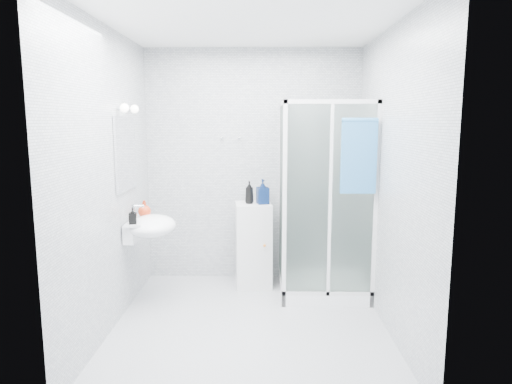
{
  "coord_description": "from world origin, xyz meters",
  "views": [
    {
      "loc": [
        0.12,
        -3.84,
        1.8
      ],
      "look_at": [
        0.05,
        0.35,
        1.15
      ],
      "focal_mm": 32.0,
      "sensor_mm": 36.0,
      "label": 1
    }
  ],
  "objects_px": {
    "hand_towel": "(359,154)",
    "soap_dispenser_black": "(133,216)",
    "storage_cabinet": "(253,245)",
    "shampoo_bottle_b": "(263,192)",
    "soap_dispenser_orange": "(144,209)",
    "wall_basin": "(149,226)",
    "shampoo_bottle_a": "(249,192)",
    "shower_enclosure": "(316,253)"
  },
  "relations": [
    {
      "from": "shampoo_bottle_b",
      "to": "storage_cabinet",
      "type": "bearing_deg",
      "value": 167.52
    },
    {
      "from": "soap_dispenser_black",
      "to": "storage_cabinet",
      "type": "bearing_deg",
      "value": 34.24
    },
    {
      "from": "wall_basin",
      "to": "shampoo_bottle_a",
      "type": "height_order",
      "value": "shampoo_bottle_a"
    },
    {
      "from": "wall_basin",
      "to": "shampoo_bottle_a",
      "type": "xyz_separation_m",
      "value": [
        0.95,
        0.55,
        0.25
      ]
    },
    {
      "from": "shampoo_bottle_a",
      "to": "soap_dispenser_orange",
      "type": "relative_size",
      "value": 1.49
    },
    {
      "from": "hand_towel",
      "to": "soap_dispenser_orange",
      "type": "distance_m",
      "value": 2.14
    },
    {
      "from": "wall_basin",
      "to": "soap_dispenser_orange",
      "type": "xyz_separation_m",
      "value": [
        -0.08,
        0.13,
        0.15
      ]
    },
    {
      "from": "wall_basin",
      "to": "shower_enclosure",
      "type": "bearing_deg",
      "value": 10.81
    },
    {
      "from": "soap_dispenser_orange",
      "to": "shampoo_bottle_b",
      "type": "bearing_deg",
      "value": 19.0
    },
    {
      "from": "soap_dispenser_orange",
      "to": "soap_dispenser_black",
      "type": "distance_m",
      "value": 0.32
    },
    {
      "from": "shampoo_bottle_a",
      "to": "soap_dispenser_black",
      "type": "xyz_separation_m",
      "value": [
        -1.06,
        -0.74,
        -0.11
      ]
    },
    {
      "from": "storage_cabinet",
      "to": "soap_dispenser_black",
      "type": "bearing_deg",
      "value": -151.55
    },
    {
      "from": "soap_dispenser_orange",
      "to": "wall_basin",
      "type": "bearing_deg",
      "value": -59.53
    },
    {
      "from": "soap_dispenser_orange",
      "to": "shampoo_bottle_a",
      "type": "bearing_deg",
      "value": 22.25
    },
    {
      "from": "shower_enclosure",
      "to": "hand_towel",
      "type": "height_order",
      "value": "shower_enclosure"
    },
    {
      "from": "storage_cabinet",
      "to": "soap_dispenser_black",
      "type": "height_order",
      "value": "soap_dispenser_black"
    },
    {
      "from": "shampoo_bottle_a",
      "to": "soap_dispenser_black",
      "type": "distance_m",
      "value": 1.29
    },
    {
      "from": "shampoo_bottle_b",
      "to": "soap_dispenser_orange",
      "type": "xyz_separation_m",
      "value": [
        -1.17,
        -0.4,
        -0.11
      ]
    },
    {
      "from": "hand_towel",
      "to": "shampoo_bottle_b",
      "type": "bearing_deg",
      "value": 144.97
    },
    {
      "from": "hand_towel",
      "to": "storage_cabinet",
      "type": "bearing_deg",
      "value": 146.89
    },
    {
      "from": "wall_basin",
      "to": "storage_cabinet",
      "type": "distance_m",
      "value": 1.19
    },
    {
      "from": "shower_enclosure",
      "to": "wall_basin",
      "type": "bearing_deg",
      "value": -169.19
    },
    {
      "from": "storage_cabinet",
      "to": "soap_dispenser_orange",
      "type": "bearing_deg",
      "value": -164.14
    },
    {
      "from": "shampoo_bottle_a",
      "to": "soap_dispenser_orange",
      "type": "bearing_deg",
      "value": -157.75
    },
    {
      "from": "hand_towel",
      "to": "soap_dispenser_black",
      "type": "height_order",
      "value": "hand_towel"
    },
    {
      "from": "wall_basin",
      "to": "hand_towel",
      "type": "relative_size",
      "value": 0.8
    },
    {
      "from": "shower_enclosure",
      "to": "soap_dispenser_orange",
      "type": "xyz_separation_m",
      "value": [
        -1.73,
        -0.18,
        0.5
      ]
    },
    {
      "from": "shampoo_bottle_b",
      "to": "soap_dispenser_black",
      "type": "height_order",
      "value": "shampoo_bottle_b"
    },
    {
      "from": "shampoo_bottle_a",
      "to": "hand_towel",
      "type": "bearing_deg",
      "value": -31.78
    },
    {
      "from": "soap_dispenser_black",
      "to": "soap_dispenser_orange",
      "type": "bearing_deg",
      "value": 85.62
    },
    {
      "from": "shower_enclosure",
      "to": "shampoo_bottle_b",
      "type": "bearing_deg",
      "value": 158.51
    },
    {
      "from": "shower_enclosure",
      "to": "wall_basin",
      "type": "xyz_separation_m",
      "value": [
        -1.66,
        -0.32,
        0.35
      ]
    },
    {
      "from": "wall_basin",
      "to": "soap_dispenser_orange",
      "type": "distance_m",
      "value": 0.21
    },
    {
      "from": "hand_towel",
      "to": "wall_basin",
      "type": "bearing_deg",
      "value": 177.55
    },
    {
      "from": "soap_dispenser_black",
      "to": "wall_basin",
      "type": "bearing_deg",
      "value": 61.8
    },
    {
      "from": "shower_enclosure",
      "to": "storage_cabinet",
      "type": "bearing_deg",
      "value": 159.83
    },
    {
      "from": "shampoo_bottle_b",
      "to": "soap_dispenser_orange",
      "type": "relative_size",
      "value": 1.62
    },
    {
      "from": "shampoo_bottle_b",
      "to": "soap_dispenser_black",
      "type": "xyz_separation_m",
      "value": [
        -1.2,
        -0.73,
        -0.12
      ]
    },
    {
      "from": "shower_enclosure",
      "to": "shampoo_bottle_b",
      "type": "distance_m",
      "value": 0.85
    },
    {
      "from": "hand_towel",
      "to": "shampoo_bottle_a",
      "type": "distance_m",
      "value": 1.29
    },
    {
      "from": "soap_dispenser_orange",
      "to": "soap_dispenser_black",
      "type": "relative_size",
      "value": 1.08
    },
    {
      "from": "storage_cabinet",
      "to": "soap_dispenser_orange",
      "type": "distance_m",
      "value": 1.25
    }
  ]
}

